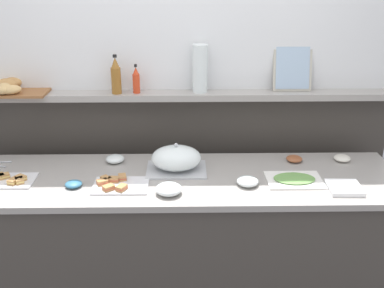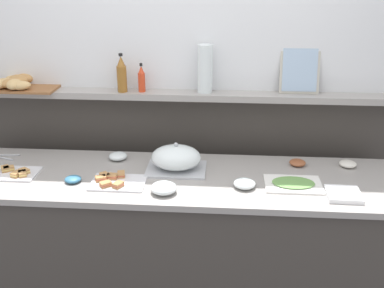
% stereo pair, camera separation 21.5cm
% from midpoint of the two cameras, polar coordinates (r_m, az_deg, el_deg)
% --- Properties ---
extents(ground_plane, '(12.00, 12.00, 0.00)m').
position_cam_midpoint_polar(ground_plane, '(3.53, 0.44, -13.49)').
color(ground_plane, '#38383D').
extents(buffet_counter, '(2.58, 0.66, 0.94)m').
position_cam_midpoint_polar(buffet_counter, '(2.77, -0.38, -12.80)').
color(buffet_counter, '#3D3833').
rests_on(buffet_counter, ground_plane).
extents(back_ledge_unit, '(2.79, 0.22, 1.31)m').
position_cam_midpoint_polar(back_ledge_unit, '(3.10, 0.36, -4.17)').
color(back_ledge_unit, '#3D3833').
rests_on(back_ledge_unit, ground_plane).
extents(sandwich_platter_side, '(0.29, 0.20, 0.04)m').
position_cam_midpoint_polar(sandwich_platter_side, '(2.47, -7.17, -4.72)').
color(sandwich_platter_side, silver).
rests_on(sandwich_platter_side, buffet_counter).
extents(sandwich_platter_rear, '(0.35, 0.19, 0.04)m').
position_cam_midpoint_polar(sandwich_platter_rear, '(2.71, -19.92, -3.46)').
color(sandwich_platter_rear, silver).
rests_on(sandwich_platter_rear, buffet_counter).
extents(cold_cuts_platter, '(0.30, 0.21, 0.02)m').
position_cam_midpoint_polar(cold_cuts_platter, '(2.52, 15.03, -4.89)').
color(cold_cuts_platter, white).
rests_on(cold_cuts_platter, buffet_counter).
extents(serving_cloche, '(0.34, 0.24, 0.17)m').
position_cam_midpoint_polar(serving_cloche, '(2.58, 0.36, -1.88)').
color(serving_cloche, '#B7BABF').
rests_on(serving_cloche, buffet_counter).
extents(glass_bowl_large, '(0.12, 0.12, 0.05)m').
position_cam_midpoint_polar(glass_bowl_large, '(2.44, 9.15, -5.02)').
color(glass_bowl_large, silver).
rests_on(glass_bowl_large, buffet_counter).
extents(glass_bowl_medium, '(0.11, 0.11, 0.04)m').
position_cam_midpoint_polar(glass_bowl_medium, '(2.76, -7.12, -1.59)').
color(glass_bowl_medium, silver).
rests_on(glass_bowl_medium, buffet_counter).
extents(glass_bowl_small, '(0.14, 0.14, 0.05)m').
position_cam_midpoint_polar(glass_bowl_small, '(2.35, -0.97, -5.66)').
color(glass_bowl_small, silver).
rests_on(glass_bowl_small, buffet_counter).
extents(condiment_bowl_cream, '(0.10, 0.10, 0.03)m').
position_cam_midpoint_polar(condiment_bowl_cream, '(2.76, 15.33, -2.32)').
color(condiment_bowl_cream, brown).
rests_on(condiment_bowl_cream, buffet_counter).
extents(condiment_bowl_dark, '(0.10, 0.10, 0.03)m').
position_cam_midpoint_polar(condiment_bowl_dark, '(2.83, 21.09, -2.38)').
color(condiment_bowl_dark, silver).
rests_on(condiment_bowl_dark, buffet_counter).
extents(condiment_bowl_red, '(0.09, 0.09, 0.03)m').
position_cam_midpoint_polar(condiment_bowl_red, '(2.53, -12.41, -4.39)').
color(condiment_bowl_red, teal).
rests_on(condiment_bowl_red, buffet_counter).
extents(serving_tongs, '(0.19, 0.08, 0.01)m').
position_cam_midpoint_polar(serving_tongs, '(2.97, -20.88, -1.49)').
color(serving_tongs, '#B7BABF').
rests_on(serving_tongs, buffet_counter).
extents(napkin_stack, '(0.17, 0.17, 0.02)m').
position_cam_midpoint_polar(napkin_stack, '(2.49, 20.93, -5.98)').
color(napkin_stack, white).
rests_on(napkin_stack, buffet_counter).
extents(hot_sauce_bottle, '(0.04, 0.04, 0.18)m').
position_cam_midpoint_polar(hot_sauce_bottle, '(2.80, -4.17, 8.09)').
color(hot_sauce_bottle, red).
rests_on(hot_sauce_bottle, back_ledge_unit).
extents(vinegar_bottle_amber, '(0.06, 0.06, 0.24)m').
position_cam_midpoint_polar(vinegar_bottle_amber, '(2.80, -6.65, 8.61)').
color(vinegar_bottle_amber, '#8E5B23').
rests_on(vinegar_bottle_amber, back_ledge_unit).
extents(bread_basket, '(0.40, 0.31, 0.08)m').
position_cam_midpoint_polar(bread_basket, '(3.03, -19.24, 7.24)').
color(bread_basket, brown).
rests_on(bread_basket, back_ledge_unit).
extents(framed_picture, '(0.24, 0.08, 0.29)m').
position_cam_midpoint_polar(framed_picture, '(2.86, 15.54, 9.01)').
color(framed_picture, '#B2AD9E').
rests_on(framed_picture, back_ledge_unit).
extents(water_carafe, '(0.09, 0.09, 0.29)m').
position_cam_midpoint_polar(water_carafe, '(2.76, 3.90, 9.40)').
color(water_carafe, silver).
rests_on(water_carafe, back_ledge_unit).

